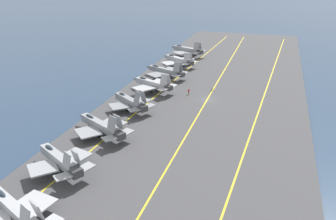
% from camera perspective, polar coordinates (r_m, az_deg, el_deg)
% --- Properties ---
extents(ground_plane, '(2000.00, 2000.00, 0.00)m').
position_cam_1_polar(ground_plane, '(102.14, 6.29, 1.45)').
color(ground_plane, navy).
extents(carrier_deck, '(219.73, 54.25, 0.40)m').
position_cam_1_polar(carrier_deck, '(102.07, 6.29, 1.55)').
color(carrier_deck, '#424244').
rests_on(carrier_deck, ground).
extents(deck_stripe_foul_line, '(197.47, 11.43, 0.01)m').
position_cam_1_polar(deck_stripe_foul_line, '(100.55, 14.65, 0.73)').
color(deck_stripe_foul_line, yellow).
rests_on(deck_stripe_foul_line, carrier_deck).
extents(deck_stripe_centerline, '(197.76, 0.36, 0.01)m').
position_cam_1_polar(deck_stripe_centerline, '(101.99, 6.29, 1.66)').
color(deck_stripe_centerline, yellow).
rests_on(deck_stripe_centerline, carrier_deck).
extents(deck_stripe_edge_line, '(197.40, 12.54, 0.01)m').
position_cam_1_polar(deck_stripe_edge_line, '(105.55, -1.67, 2.51)').
color(deck_stripe_edge_line, yellow).
rests_on(deck_stripe_edge_line, carrier_deck).
extents(parked_jet_nearest, '(12.34, 16.67, 6.02)m').
position_cam_1_polar(parked_jet_nearest, '(58.93, -23.46, -14.46)').
color(parked_jet_nearest, '#A8AAAF').
rests_on(parked_jet_nearest, carrier_deck).
extents(parked_jet_second, '(12.33, 14.85, 6.22)m').
position_cam_1_polar(parked_jet_second, '(68.74, -17.10, -7.54)').
color(parked_jet_second, '#93999E').
rests_on(parked_jet_second, carrier_deck).
extents(parked_jet_third, '(12.84, 16.74, 6.45)m').
position_cam_1_polar(parked_jet_third, '(81.11, -10.78, -2.44)').
color(parked_jet_third, gray).
rests_on(parked_jet_third, carrier_deck).
extents(parked_jet_fourth, '(12.59, 14.60, 6.50)m').
position_cam_1_polar(parked_jet_fourth, '(94.23, -6.19, 1.42)').
color(parked_jet_fourth, gray).
rests_on(parked_jet_fourth, carrier_deck).
extents(parked_jet_fifth, '(13.61, 15.43, 6.49)m').
position_cam_1_polar(parked_jet_fifth, '(107.04, -2.52, 4.27)').
color(parked_jet_fifth, '#A8AAAF').
rests_on(parked_jet_fifth, carrier_deck).
extents(parked_jet_sixth, '(13.77, 16.63, 6.28)m').
position_cam_1_polar(parked_jet_sixth, '(120.89, -0.48, 6.32)').
color(parked_jet_sixth, gray).
rests_on(parked_jet_sixth, carrier_deck).
extents(parked_jet_seventh, '(13.88, 15.40, 6.00)m').
position_cam_1_polar(parked_jet_seventh, '(135.37, 1.63, 8.05)').
color(parked_jet_seventh, '#A8AAAF').
rests_on(parked_jet_seventh, carrier_deck).
extents(parked_jet_eighth, '(13.85, 16.19, 6.58)m').
position_cam_1_polar(parked_jet_eighth, '(150.67, 3.02, 9.64)').
color(parked_jet_eighth, gray).
rests_on(parked_jet_eighth, carrier_deck).
extents(crew_white_vest, '(0.43, 0.34, 1.84)m').
position_cam_1_polar(crew_white_vest, '(109.42, 7.12, 3.63)').
color(crew_white_vest, '#4C473D').
rests_on(crew_white_vest, carrier_deck).
extents(crew_red_vest, '(0.44, 0.46, 1.84)m').
position_cam_1_polar(crew_red_vest, '(105.33, 3.35, 3.02)').
color(crew_red_vest, '#4C473D').
rests_on(crew_red_vest, carrier_deck).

